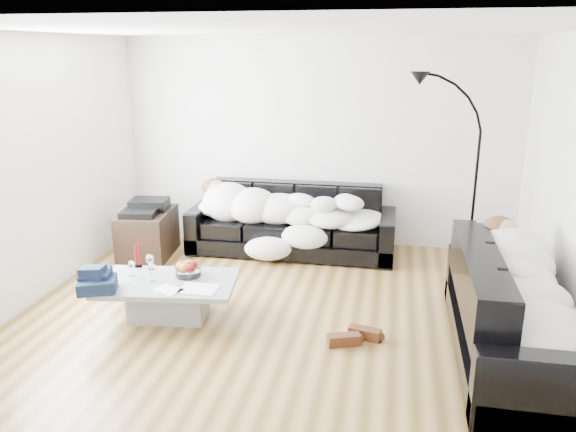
% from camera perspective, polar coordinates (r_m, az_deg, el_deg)
% --- Properties ---
extents(ground, '(5.00, 5.00, 0.00)m').
position_cam_1_polar(ground, '(5.45, -0.61, -10.00)').
color(ground, brown).
rests_on(ground, ground).
extents(wall_back, '(5.00, 0.02, 2.60)m').
position_cam_1_polar(wall_back, '(7.19, 2.98, 7.43)').
color(wall_back, silver).
rests_on(wall_back, ground).
extents(wall_left, '(0.02, 4.50, 2.60)m').
position_cam_1_polar(wall_left, '(6.02, -24.72, 4.14)').
color(wall_left, silver).
rests_on(wall_left, ground).
extents(ceiling, '(5.00, 5.00, 0.00)m').
position_cam_1_polar(ceiling, '(4.88, -0.71, 18.46)').
color(ceiling, white).
rests_on(ceiling, ground).
extents(sofa_back, '(2.52, 0.87, 0.82)m').
position_cam_1_polar(sofa_back, '(6.93, 0.38, -0.42)').
color(sofa_back, black).
rests_on(sofa_back, ground).
extents(sofa_right, '(0.94, 2.20, 0.89)m').
position_cam_1_polar(sofa_right, '(4.94, 22.39, -8.58)').
color(sofa_right, black).
rests_on(sofa_right, ground).
extents(sleeper_back, '(2.13, 0.74, 0.43)m').
position_cam_1_polar(sleeper_back, '(6.83, 0.31, 1.23)').
color(sleeper_back, white).
rests_on(sleeper_back, sofa_back).
extents(sleeper_right, '(0.79, 1.88, 0.46)m').
position_cam_1_polar(sleeper_right, '(4.86, 22.65, -6.38)').
color(sleeper_right, white).
rests_on(sleeper_right, sofa_right).
extents(teal_cushion, '(0.42, 0.38, 0.20)m').
position_cam_1_polar(teal_cushion, '(5.45, 20.78, -2.94)').
color(teal_cushion, '#0B5250').
rests_on(teal_cushion, sofa_right).
extents(coffee_table, '(1.35, 0.89, 0.37)m').
position_cam_1_polar(coffee_table, '(5.45, -12.03, -8.24)').
color(coffee_table, '#939699').
rests_on(coffee_table, ground).
extents(fruit_bowl, '(0.31, 0.31, 0.15)m').
position_cam_1_polar(fruit_bowl, '(5.43, -10.13, -5.26)').
color(fruit_bowl, white).
rests_on(fruit_bowl, coffee_table).
extents(wine_glass_a, '(0.08, 0.08, 0.18)m').
position_cam_1_polar(wine_glass_a, '(5.58, -13.83, -4.72)').
color(wine_glass_a, white).
rests_on(wine_glass_a, coffee_table).
extents(wine_glass_b, '(0.08, 0.08, 0.15)m').
position_cam_1_polar(wine_glass_b, '(5.54, -15.58, -5.17)').
color(wine_glass_b, white).
rests_on(wine_glass_b, coffee_table).
extents(wine_glass_c, '(0.09, 0.09, 0.18)m').
position_cam_1_polar(wine_glass_c, '(5.36, -13.62, -5.61)').
color(wine_glass_c, white).
rests_on(wine_glass_c, coffee_table).
extents(candle_left, '(0.05, 0.05, 0.23)m').
position_cam_1_polar(candle_left, '(5.74, -15.22, -3.98)').
color(candle_left, maroon).
rests_on(candle_left, coffee_table).
extents(candle_right, '(0.06, 0.06, 0.25)m').
position_cam_1_polar(candle_right, '(5.73, -14.90, -3.86)').
color(candle_right, maroon).
rests_on(candle_right, coffee_table).
extents(newspaper_a, '(0.34, 0.26, 0.01)m').
position_cam_1_polar(newspaper_a, '(5.15, -9.03, -7.28)').
color(newspaper_a, silver).
rests_on(newspaper_a, coffee_table).
extents(newspaper_b, '(0.30, 0.26, 0.01)m').
position_cam_1_polar(newspaper_b, '(5.18, -12.09, -7.32)').
color(newspaper_b, silver).
rests_on(newspaper_b, coffee_table).
extents(navy_jacket, '(0.42, 0.38, 0.17)m').
position_cam_1_polar(navy_jacket, '(5.29, -18.74, -5.45)').
color(navy_jacket, black).
rests_on(navy_jacket, coffee_table).
extents(shoes, '(0.53, 0.42, 0.11)m').
position_cam_1_polar(shoes, '(5.00, 6.71, -12.03)').
color(shoes, '#472311').
rests_on(shoes, ground).
extents(av_cabinet, '(0.65, 0.87, 0.56)m').
position_cam_1_polar(av_cabinet, '(7.06, -14.04, -1.75)').
color(av_cabinet, black).
rests_on(av_cabinet, ground).
extents(stereo, '(0.48, 0.40, 0.13)m').
position_cam_1_polar(stereo, '(6.96, -14.24, 0.95)').
color(stereo, black).
rests_on(stereo, av_cabinet).
extents(floor_lamp, '(0.77, 0.52, 1.95)m').
position_cam_1_polar(floor_lamp, '(6.53, 18.47, 2.78)').
color(floor_lamp, black).
rests_on(floor_lamp, ground).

